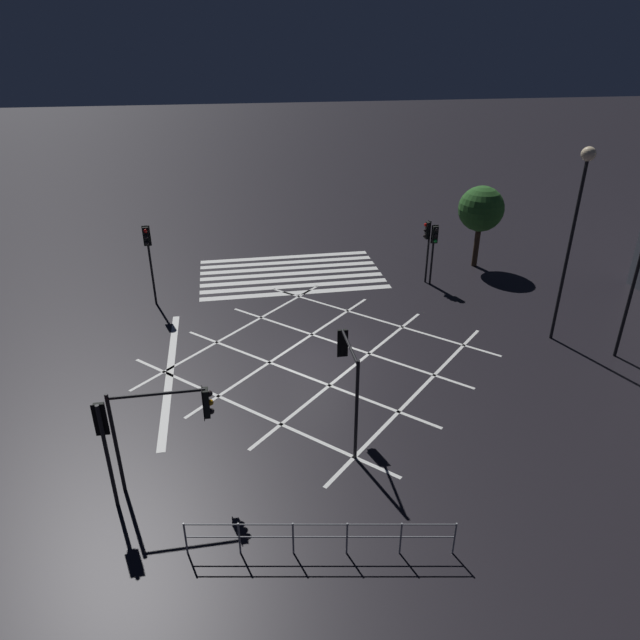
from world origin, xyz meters
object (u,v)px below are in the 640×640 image
(traffic_light_ne_main, at_px, (169,415))
(street_tree_near, at_px, (481,209))
(traffic_light_sw_cross, at_px, (434,243))
(traffic_light_se_cross, at_px, (148,249))
(traffic_light_sw_main, at_px, (427,239))
(traffic_light_ne_cross, at_px, (104,434))
(street_lamp_west, at_px, (578,203))
(traffic_light_median_north, at_px, (348,366))

(traffic_light_ne_main, height_order, street_tree_near, street_tree_near)
(traffic_light_sw_cross, height_order, traffic_light_se_cross, traffic_light_se_cross)
(traffic_light_se_cross, relative_size, traffic_light_sw_main, 1.19)
(traffic_light_sw_cross, relative_size, traffic_light_ne_cross, 0.96)
(traffic_light_se_cross, distance_m, street_lamp_west, 19.03)
(street_tree_near, bearing_deg, traffic_light_sw_cross, 32.54)
(street_tree_near, bearing_deg, traffic_light_ne_cross, 41.90)
(traffic_light_median_north, bearing_deg, traffic_light_sw_cross, -31.52)
(traffic_light_ne_cross, height_order, street_lamp_west, street_lamp_west)
(traffic_light_se_cross, bearing_deg, street_lamp_west, 69.27)
(traffic_light_ne_main, xyz_separation_m, traffic_light_se_cross, (1.70, -13.18, 0.39))
(traffic_light_median_north, bearing_deg, traffic_light_ne_cross, 105.79)
(traffic_light_median_north, xyz_separation_m, traffic_light_sw_main, (-6.94, -12.09, -0.18))
(traffic_light_sw_cross, height_order, street_tree_near, street_tree_near)
(traffic_light_sw_cross, relative_size, traffic_light_median_north, 0.92)
(traffic_light_ne_main, relative_size, street_lamp_west, 0.41)
(street_lamp_west, bearing_deg, traffic_light_sw_cross, -64.80)
(traffic_light_ne_main, distance_m, traffic_light_se_cross, 13.30)
(traffic_light_ne_cross, distance_m, traffic_light_median_north, 7.43)
(traffic_light_sw_cross, relative_size, traffic_light_sw_main, 0.96)
(traffic_light_sw_main, bearing_deg, traffic_light_se_cross, 1.78)
(traffic_light_ne_main, height_order, street_lamp_west, street_lamp_west)
(traffic_light_ne_main, relative_size, traffic_light_sw_main, 0.99)
(traffic_light_ne_cross, xyz_separation_m, traffic_light_median_north, (-7.15, -2.02, 0.17))
(traffic_light_median_north, bearing_deg, traffic_light_ne_main, 105.64)
(traffic_light_sw_cross, xyz_separation_m, traffic_light_sw_main, (0.27, -0.33, 0.10))
(traffic_light_sw_cross, height_order, traffic_light_ne_main, traffic_light_ne_main)
(traffic_light_median_north, relative_size, street_tree_near, 0.77)
(traffic_light_ne_cross, relative_size, street_tree_near, 0.74)
(street_tree_near, bearing_deg, traffic_light_ne_main, 43.85)
(traffic_light_ne_cross, xyz_separation_m, traffic_light_sw_main, (-14.09, -14.11, -0.01))
(traffic_light_ne_main, xyz_separation_m, traffic_light_ne_cross, (1.69, 0.49, -0.04))
(traffic_light_se_cross, relative_size, street_tree_near, 0.87)
(traffic_light_sw_main, bearing_deg, traffic_light_ne_cross, 45.04)
(traffic_light_ne_main, distance_m, traffic_light_ne_cross, 1.76)
(traffic_light_median_north, distance_m, street_lamp_west, 12.04)
(traffic_light_sw_main, bearing_deg, traffic_light_median_north, 60.13)
(traffic_light_median_north, bearing_deg, street_lamp_west, -64.24)
(street_tree_near, bearing_deg, traffic_light_median_north, 52.62)
(traffic_light_sw_cross, distance_m, traffic_light_median_north, 13.80)
(traffic_light_sw_main, bearing_deg, street_tree_near, -153.27)
(traffic_light_sw_cross, relative_size, street_lamp_west, 0.40)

